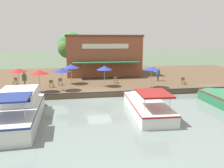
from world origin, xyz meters
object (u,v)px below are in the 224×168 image
Objects in this scene: cafe_chair_beside_entrance at (60,81)px; tree_upstream_bank at (71,46)px; cafe_chair_under_first_umbrella at (115,79)px; cafe_chair_far_corner_seat at (15,80)px; patio_umbrella_mid_patio_left at (104,68)px; patio_umbrella_near_quay_edge at (152,68)px; patio_umbrella_mid_patio_right at (62,70)px; motorboat_mid_row at (145,104)px; person_mid_patio at (24,78)px; cafe_chair_back_row_seat at (51,83)px; patio_umbrella_far_corner at (18,70)px; person_near_entrance at (158,73)px; cafe_chair_facing_river at (183,80)px; motorboat_outer_channel at (18,108)px; patio_umbrella_by_entrance at (71,66)px; patio_umbrella_back_row at (39,72)px; waterfront_restaurant at (102,55)px.

cafe_chair_beside_entrance is 0.12× the size of tree_upstream_bank.
cafe_chair_under_first_umbrella is 12.65m from cafe_chair_far_corner_seat.
cafe_chair_under_first_umbrella is at bearing 136.12° from patio_umbrella_mid_patio_left.
patio_umbrella_near_quay_edge is 10.12m from patio_umbrella_mid_patio_right.
cafe_chair_under_first_umbrella is at bearing -175.90° from motorboat_mid_row.
patio_umbrella_near_quay_edge is 0.98× the size of patio_umbrella_mid_patio_right.
cafe_chair_beside_entrance is at bearing 105.61° from person_mid_patio.
cafe_chair_far_corner_seat and cafe_chair_back_row_seat have the same top height.
patio_umbrella_far_corner is 1.31× the size of person_near_entrance.
patio_umbrella_far_corner is 0.34× the size of tree_upstream_bank.
person_near_entrance reaches higher than cafe_chair_beside_entrance.
motorboat_outer_channel is (8.09, -17.86, -0.14)m from cafe_chair_facing_river.
patio_umbrella_far_corner is 2.76× the size of cafe_chair_under_first_umbrella.
cafe_chair_far_corner_seat is at bearing -97.58° from patio_umbrella_by_entrance.
patio_umbrella_near_quay_edge is at bearing 88.34° from patio_umbrella_mid_patio_right.
motorboat_outer_channel is at bearing -5.59° from patio_umbrella_back_row.
tree_upstream_bank is (-17.02, -9.32, 2.07)m from patio_umbrella_near_quay_edge.
waterfront_restaurant is 4.67× the size of patio_umbrella_mid_patio_left.
cafe_chair_under_first_umbrella and cafe_chair_back_row_seat have the same top height.
person_near_entrance is (-0.51, 12.93, 0.66)m from cafe_chair_beside_entrance.
patio_umbrella_back_row is 2.86× the size of cafe_chair_under_first_umbrella.
patio_umbrella_mid_patio_left is at bearing -108.12° from patio_umbrella_near_quay_edge.
patio_umbrella_back_row reaches higher than patio_umbrella_far_corner.
person_near_entrance is (0.02, 11.57, -1.10)m from patio_umbrella_by_entrance.
patio_umbrella_mid_patio_right is at bearing -86.18° from cafe_chair_facing_river.
patio_umbrella_by_entrance is 14.27m from cafe_chair_facing_river.
person_mid_patio is (9.66, -10.32, -1.97)m from waterfront_restaurant.
cafe_chair_back_row_seat is at bearing -81.80° from cafe_chair_under_first_umbrella.
patio_umbrella_by_entrance reaches higher than patio_umbrella_near_quay_edge.
cafe_chair_under_first_umbrella is at bearing 96.05° from person_mid_patio.
person_near_entrance reaches higher than motorboat_mid_row.
patio_umbrella_mid_patio_left is 9.91m from patio_umbrella_far_corner.
patio_umbrella_by_entrance is (-2.21, -3.93, 0.03)m from patio_umbrella_mid_patio_left.
cafe_chair_far_corner_seat is at bearing -96.38° from cafe_chair_under_first_umbrella.
cafe_chair_beside_entrance is at bearing 165.79° from motorboat_outer_channel.
patio_umbrella_far_corner reaches higher than cafe_chair_beside_entrance.
cafe_chair_far_corner_seat is at bearing -104.55° from cafe_chair_beside_entrance.
person_mid_patio is (1.16, -10.91, 0.67)m from cafe_chair_under_first_umbrella.
tree_upstream_bank reaches higher than patio_umbrella_by_entrance.
patio_umbrella_mid_patio_left is 11.48m from cafe_chair_far_corner_seat.
cafe_chair_facing_river is (2.17, 8.32, 0.00)m from cafe_chair_under_first_umbrella.
cafe_chair_under_first_umbrella is (-1.05, 11.55, -1.61)m from patio_umbrella_far_corner.
motorboat_outer_channel reaches higher than cafe_chair_under_first_umbrella.
person_mid_patio is at bearing -74.39° from cafe_chair_beside_entrance.
patio_umbrella_back_row is at bearing -75.77° from patio_umbrella_mid_patio_left.
person_near_entrance is 0.19× the size of motorboat_outer_channel.
waterfront_restaurant is at bearing 131.08° from patio_umbrella_far_corner.
patio_umbrella_near_quay_edge reaches higher than cafe_chair_back_row_seat.
patio_umbrella_mid_patio_left is 7.45m from patio_umbrella_back_row.
cafe_chair_back_row_seat is at bearing 61.14° from cafe_chair_far_corner_seat.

